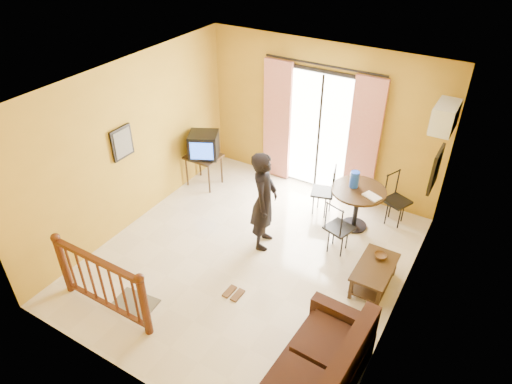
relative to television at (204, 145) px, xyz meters
The scene contains 19 objects.
ground 2.50m from the television, 37.08° to the right, with size 5.00×5.00×0.00m, color beige.
room_shell 2.49m from the television, 37.08° to the right, with size 5.00×5.00×5.00m.
balcony_door 2.15m from the television, 28.65° to the left, with size 2.25×0.14×2.46m.
tv_table 0.32m from the television, behind, with size 0.63×0.53×0.63m.
television is the anchor object (origin of this frame).
picture_left 1.78m from the television, 102.19° to the right, with size 0.05×0.42×0.52m.
dining_table 3.00m from the television, ahead, with size 0.91×0.91×0.76m.
water_jug 2.88m from the television, ahead, with size 0.15×0.15×0.28m, color blue.
serving_tray 3.23m from the television, ahead, with size 0.28×0.18×0.02m, color beige.
dining_chairs 3.07m from the television, ahead, with size 1.71×1.70×0.95m.
air_conditioner 4.20m from the television, ahead, with size 0.31×0.60×0.40m.
botanical_print 4.16m from the television, ahead, with size 0.05×0.50×0.60m.
coffee_table 3.90m from the television, 15.12° to the right, with size 0.49×0.88×0.39m.
bowl 3.83m from the television, 12.10° to the right, with size 0.19×0.19×0.06m, color #52351C.
sofa 4.79m from the television, 38.49° to the right, with size 0.90×1.81×0.85m.
standing_person 2.10m from the television, 27.60° to the right, with size 0.61×0.40×1.68m, color black.
stair_balustrade 3.40m from the television, 77.77° to the right, with size 1.63×0.13×1.04m.
doormat 3.31m from the television, 72.39° to the right, with size 0.60×0.40×0.02m, color #605C4C.
sandals 3.12m from the television, 46.71° to the right, with size 0.25×0.25×0.03m.
Camera 1 is at (2.84, -4.59, 4.89)m, focal length 32.00 mm.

